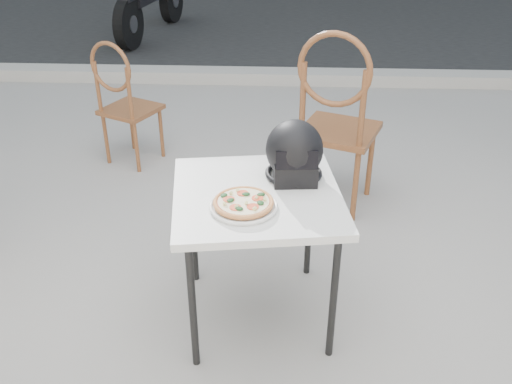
{
  "coord_description": "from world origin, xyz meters",
  "views": [
    {
      "loc": [
        0.18,
        -2.63,
        1.94
      ],
      "look_at": [
        0.08,
        -0.55,
        0.74
      ],
      "focal_mm": 40.0,
      "sensor_mm": 36.0,
      "label": 1
    }
  ],
  "objects_px": {
    "cafe_table_main": "(257,205)",
    "pizza": "(243,202)",
    "plate": "(243,206)",
    "motorcycle": "(151,0)",
    "cafe_chair_main": "(336,114)",
    "helmet": "(294,153)",
    "cafe_chair_side": "(123,97)"
  },
  "relations": [
    {
      "from": "pizza",
      "to": "cafe_chair_side",
      "type": "relative_size",
      "value": 0.32
    },
    {
      "from": "pizza",
      "to": "cafe_chair_main",
      "type": "bearing_deg",
      "value": 67.78
    },
    {
      "from": "cafe_table_main",
      "to": "pizza",
      "type": "xyz_separation_m",
      "value": [
        -0.05,
        -0.13,
        0.09
      ]
    },
    {
      "from": "plate",
      "to": "motorcycle",
      "type": "xyz_separation_m",
      "value": [
        -1.55,
        5.41,
        -0.26
      ]
    },
    {
      "from": "helmet",
      "to": "cafe_chair_side",
      "type": "relative_size",
      "value": 0.31
    },
    {
      "from": "pizza",
      "to": "cafe_table_main",
      "type": "bearing_deg",
      "value": 68.91
    },
    {
      "from": "cafe_table_main",
      "to": "helmet",
      "type": "relative_size",
      "value": 2.81
    },
    {
      "from": "cafe_table_main",
      "to": "plate",
      "type": "xyz_separation_m",
      "value": [
        -0.05,
        -0.13,
        0.07
      ]
    },
    {
      "from": "cafe_table_main",
      "to": "pizza",
      "type": "relative_size",
      "value": 2.73
    },
    {
      "from": "helmet",
      "to": "cafe_chair_side",
      "type": "distance_m",
      "value": 1.89
    },
    {
      "from": "helmet",
      "to": "motorcycle",
      "type": "height_order",
      "value": "motorcycle"
    },
    {
      "from": "cafe_table_main",
      "to": "motorcycle",
      "type": "height_order",
      "value": "motorcycle"
    },
    {
      "from": "plate",
      "to": "cafe_chair_main",
      "type": "xyz_separation_m",
      "value": [
        0.48,
        1.17,
        -0.05
      ]
    },
    {
      "from": "cafe_chair_side",
      "to": "motorcycle",
      "type": "distance_m",
      "value": 3.72
    },
    {
      "from": "plate",
      "to": "cafe_table_main",
      "type": "bearing_deg",
      "value": 68.93
    },
    {
      "from": "plate",
      "to": "cafe_chair_main",
      "type": "bearing_deg",
      "value": 67.78
    },
    {
      "from": "helmet",
      "to": "motorcycle",
      "type": "xyz_separation_m",
      "value": [
        -1.76,
        5.12,
        -0.37
      ]
    },
    {
      "from": "cafe_table_main",
      "to": "pizza",
      "type": "distance_m",
      "value": 0.17
    },
    {
      "from": "cafe_table_main",
      "to": "pizza",
      "type": "height_order",
      "value": "pizza"
    },
    {
      "from": "plate",
      "to": "helmet",
      "type": "bearing_deg",
      "value": 53.47
    },
    {
      "from": "cafe_chair_side",
      "to": "cafe_chair_main",
      "type": "bearing_deg",
      "value": -174.59
    },
    {
      "from": "plate",
      "to": "cafe_chair_main",
      "type": "relative_size",
      "value": 0.28
    },
    {
      "from": "plate",
      "to": "pizza",
      "type": "distance_m",
      "value": 0.02
    },
    {
      "from": "cafe_table_main",
      "to": "cafe_chair_main",
      "type": "relative_size",
      "value": 0.71
    },
    {
      "from": "cafe_table_main",
      "to": "helmet",
      "type": "xyz_separation_m",
      "value": [
        0.16,
        0.15,
        0.18
      ]
    },
    {
      "from": "pizza",
      "to": "cafe_chair_side",
      "type": "height_order",
      "value": "cafe_chair_side"
    },
    {
      "from": "pizza",
      "to": "motorcycle",
      "type": "height_order",
      "value": "motorcycle"
    },
    {
      "from": "cafe_table_main",
      "to": "cafe_chair_side",
      "type": "xyz_separation_m",
      "value": [
        -1.02,
        1.6,
        -0.11
      ]
    },
    {
      "from": "cafe_chair_side",
      "to": "helmet",
      "type": "bearing_deg",
      "value": 155.91
    },
    {
      "from": "cafe_table_main",
      "to": "motorcycle",
      "type": "xyz_separation_m",
      "value": [
        -1.6,
        5.27,
        -0.19
      ]
    },
    {
      "from": "cafe_table_main",
      "to": "cafe_chair_side",
      "type": "distance_m",
      "value": 1.9
    },
    {
      "from": "cafe_chair_main",
      "to": "pizza",
      "type": "bearing_deg",
      "value": 89.37
    }
  ]
}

